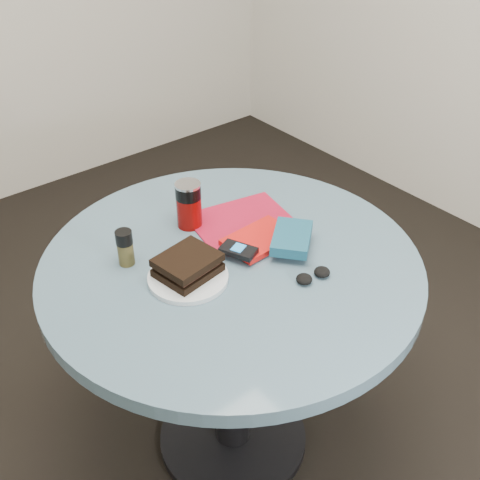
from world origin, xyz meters
TOP-DOWN VIEW (x-y plane):
  - ground at (0.00, 0.00)m, footprint 4.00×4.00m
  - table at (0.00, 0.00)m, footprint 1.00×1.00m
  - plate at (-0.13, 0.00)m, footprint 0.25×0.25m
  - sandwich at (-0.13, 0.01)m, footprint 0.16×0.14m
  - soda_can at (0.01, 0.20)m, footprint 0.09×0.09m
  - pepper_grinder at (-0.22, 0.16)m, footprint 0.05×0.05m
  - magazine at (0.14, 0.13)m, footprint 0.31×0.26m
  - red_book at (0.11, 0.01)m, footprint 0.19×0.13m
  - novel at (0.16, -0.06)m, footprint 0.18×0.17m
  - mp3_player at (0.02, -0.01)m, footprint 0.08×0.11m
  - headphones at (0.11, -0.19)m, footprint 0.10×0.05m

SIDE VIEW (x-z plane):
  - ground at x=0.00m, z-range 0.00..0.00m
  - table at x=0.00m, z-range 0.21..0.96m
  - magazine at x=0.14m, z-range 0.75..0.75m
  - plate at x=-0.13m, z-range 0.75..0.76m
  - headphones at x=0.11m, z-range 0.75..0.77m
  - red_book at x=0.11m, z-range 0.75..0.77m
  - mp3_player at x=0.02m, z-range 0.77..0.79m
  - novel at x=0.16m, z-range 0.77..0.80m
  - sandwich at x=-0.13m, z-range 0.76..0.81m
  - pepper_grinder at x=-0.22m, z-range 0.75..0.85m
  - soda_can at x=0.01m, z-range 0.75..0.88m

